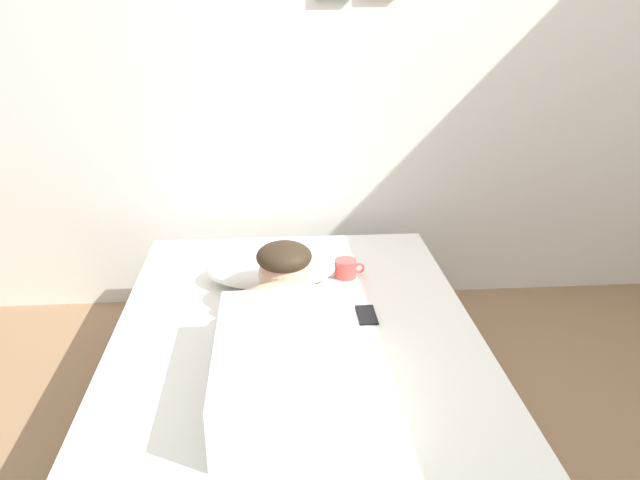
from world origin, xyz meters
TOP-DOWN VIEW (x-y plane):
  - back_wall at (0.00, 1.44)m, footprint 3.83×0.12m
  - bed at (-0.32, 0.25)m, footprint 1.31×1.99m
  - pillow at (-0.41, 0.74)m, footprint 0.52×0.32m
  - person_lying at (-0.36, 0.12)m, footprint 0.43×0.92m
  - coffee_cup at (-0.10, 0.75)m, footprint 0.12×0.09m
  - cell_phone at (-0.06, 0.42)m, footprint 0.07×0.14m

SIDE VIEW (x-z plane):
  - bed at x=-0.32m, z-range 0.00..0.40m
  - cell_phone at x=-0.06m, z-range 0.40..0.41m
  - coffee_cup at x=-0.10m, z-range 0.40..0.48m
  - pillow at x=-0.41m, z-range 0.40..0.51m
  - person_lying at x=-0.36m, z-range 0.37..0.64m
  - back_wall at x=0.00m, z-range 0.00..2.50m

